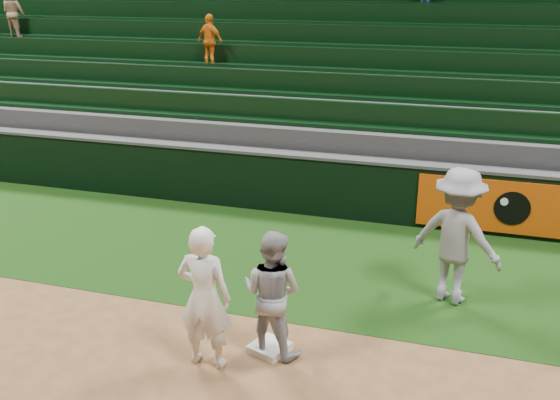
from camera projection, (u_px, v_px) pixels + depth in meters
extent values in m
plane|color=brown|center=(243.00, 354.00, 8.02)|extent=(70.00, 70.00, 0.00)
cube|color=black|center=(304.00, 259.00, 10.72)|extent=(36.00, 4.20, 0.01)
cube|color=white|center=(270.00, 348.00, 8.07)|extent=(0.56, 0.56, 0.10)
imported|color=white|center=(204.00, 297.00, 7.52)|extent=(0.68, 0.45, 1.86)
imported|color=#9A9CA4|center=(272.00, 293.00, 7.82)|extent=(0.92, 0.78, 1.67)
imported|color=gray|center=(457.00, 236.00, 9.03)|extent=(1.51, 1.17, 2.05)
cube|color=black|center=(332.00, 187.00, 12.50)|extent=(36.00, 0.35, 1.20)
cube|color=#D84C0A|center=(489.00, 206.00, 11.50)|extent=(2.60, 0.05, 1.00)
cylinder|color=black|center=(512.00, 208.00, 11.36)|extent=(0.64, 0.02, 0.64)
cylinder|color=white|center=(504.00, 202.00, 11.34)|extent=(0.14, 0.02, 0.14)
cube|color=#424244|center=(333.00, 158.00, 12.29)|extent=(36.00, 0.40, 0.06)
cube|color=#333235|center=(340.00, 167.00, 13.07)|extent=(36.00, 0.85, 1.65)
cube|color=black|center=(344.00, 114.00, 12.94)|extent=(36.00, 0.14, 0.50)
cube|color=black|center=(342.00, 125.00, 12.86)|extent=(36.00, 0.45, 0.08)
cube|color=#333235|center=(349.00, 146.00, 13.76)|extent=(36.00, 0.85, 2.10)
cube|color=black|center=(353.00, 86.00, 13.55)|extent=(36.00, 0.14, 0.50)
cube|color=black|center=(351.00, 97.00, 13.47)|extent=(36.00, 0.45, 0.08)
cube|color=#333235|center=(356.00, 128.00, 14.45)|extent=(36.00, 0.85, 2.55)
cube|color=black|center=(361.00, 60.00, 14.17)|extent=(36.00, 0.14, 0.50)
cube|color=black|center=(359.00, 70.00, 14.08)|extent=(36.00, 0.45, 0.08)
cube|color=#333235|center=(363.00, 111.00, 15.14)|extent=(36.00, 0.85, 3.00)
cube|color=black|center=(368.00, 36.00, 14.78)|extent=(36.00, 0.14, 0.50)
cube|color=black|center=(366.00, 46.00, 14.70)|extent=(36.00, 0.45, 0.08)
cube|color=#333235|center=(369.00, 96.00, 15.83)|extent=(36.00, 0.85, 3.45)
cube|color=black|center=(375.00, 15.00, 15.39)|extent=(36.00, 0.14, 0.50)
cube|color=black|center=(373.00, 24.00, 15.31)|extent=(36.00, 0.45, 0.08)
cube|color=#333235|center=(375.00, 82.00, 16.52)|extent=(36.00, 0.85, 3.90)
cube|color=black|center=(379.00, 3.00, 15.92)|extent=(36.00, 0.45, 0.08)
cube|color=#333235|center=(380.00, 69.00, 17.21)|extent=(36.00, 0.85, 4.35)
imported|color=orange|center=(210.00, 40.00, 14.77)|extent=(0.77, 0.50, 1.22)
imported|color=#9E7D5C|center=(14.00, 13.00, 17.07)|extent=(0.72, 0.61, 1.31)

